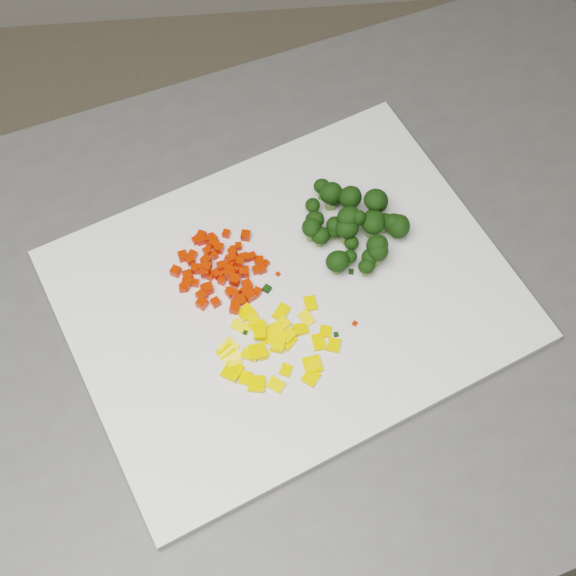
{
  "coord_description": "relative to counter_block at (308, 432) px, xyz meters",
  "views": [
    {
      "loc": [
        0.24,
        0.22,
        1.65
      ],
      "look_at": [
        0.27,
        0.6,
        0.92
      ],
      "focal_mm": 50.0,
      "sensor_mm": 36.0,
      "label": 1
    }
  ],
  "objects": [
    {
      "name": "broccoli_floret_15",
      "position": [
        0.0,
        0.08,
        0.48
      ],
      "size": [
        0.03,
        0.03,
        0.03
      ],
      "primitive_type": null,
      "color": "black",
      "rests_on": "broccoli_pile"
    },
    {
      "name": "stray_bit_10",
      "position": [
        0.01,
        -0.05,
        0.46
      ],
      "size": [
        0.0,
        0.0,
        0.0
      ],
      "primitive_type": "cube",
      "rotation": [
        0.0,
        0.0,
        1.67
      ],
      "color": "black",
      "rests_on": "cutting_board"
    },
    {
      "name": "carrot_cube_65",
      "position": [
        -0.09,
        0.03,
        0.47
      ],
      "size": [
        0.01,
        0.01,
        0.01
      ],
      "primitive_type": "cube",
      "rotation": [
        0.0,
        0.0,
        2.42
      ],
      "color": "red",
      "rests_on": "carrot_pile"
    },
    {
      "name": "carrot_cube_70",
      "position": [
        -0.11,
        -0.0,
        0.47
      ],
      "size": [
        0.01,
        0.01,
        0.01
      ],
      "primitive_type": "cube",
      "rotation": [
        0.0,
        0.0,
        2.05
      ],
      "color": "red",
      "rests_on": "carrot_pile"
    },
    {
      "name": "carrot_cube_45",
      "position": [
        -0.1,
        0.07,
        0.47
      ],
      "size": [
        0.01,
        0.01,
        0.01
      ],
      "primitive_type": "cube",
      "rotation": [
        0.0,
        0.0,
        1.01
      ],
      "color": "red",
      "rests_on": "carrot_pile"
    },
    {
      "name": "pepper_chunk_14",
      "position": [
        -0.1,
        -0.06,
        0.46
      ],
      "size": [
        0.02,
        0.02,
        0.01
      ],
      "primitive_type": "cube",
      "rotation": [
        -0.09,
        -0.14,
        2.3
      ],
      "color": "yellow",
      "rests_on": "pepper_pile"
    },
    {
      "name": "carrot_cube_41",
      "position": [
        -0.13,
        0.03,
        0.47
      ],
      "size": [
        0.01,
        0.01,
        0.01
      ],
      "primitive_type": "cube",
      "rotation": [
        0.0,
        0.0,
        0.28
      ],
      "color": "red",
      "rests_on": "carrot_pile"
    },
    {
      "name": "carrot_cube_11",
      "position": [
        -0.09,
        0.0,
        0.47
      ],
      "size": [
        0.01,
        0.01,
        0.01
      ],
      "primitive_type": "cube",
      "rotation": [
        0.0,
        0.0,
        0.96
      ],
      "color": "red",
      "rests_on": "carrot_pile"
    },
    {
      "name": "pepper_chunk_6",
      "position": [
        -0.04,
        -0.05,
        0.46
      ],
      "size": [
        0.02,
        0.02,
        0.01
      ],
      "primitive_type": "cube",
      "rotation": [
        -0.12,
        -0.02,
        0.82
      ],
      "color": "yellow",
      "rests_on": "pepper_pile"
    },
    {
      "name": "carrot_cube_67",
      "position": [
        -0.13,
        0.02,
        0.47
      ],
      "size": [
        0.01,
        0.01,
        0.01
      ],
      "primitive_type": "cube",
      "rotation": [
        0.0,
        0.0,
        2.02
      ],
      "color": "red",
      "rests_on": "carrot_pile"
    },
    {
      "name": "carrot_cube_79",
      "position": [
        -0.09,
        0.03,
        0.47
      ],
      "size": [
        0.01,
        0.01,
        0.01
      ],
      "primitive_type": "cube",
      "rotation": [
        0.0,
        0.0,
        2.31
      ],
      "color": "red",
      "rests_on": "carrot_pile"
    },
    {
      "name": "carrot_cube_34",
      "position": [
        -0.11,
        0.06,
        0.46
      ],
      "size": [
        0.01,
        0.01,
        0.01
      ],
      "primitive_type": "cube",
      "rotation": [
        0.0,
        0.0,
        2.75
      ],
      "color": "red",
      "rests_on": "carrot_pile"
    },
    {
      "name": "pepper_pile",
      "position": [
        -0.04,
        -0.06,
        0.47
      ],
      "size": [
        0.11,
        0.11,
        0.02
      ],
      "primitive_type": null,
      "color": "yellow",
      "rests_on": "cutting_board"
    },
    {
      "name": "broccoli_floret_22",
      "position": [
        0.02,
        0.06,
        0.47
      ],
      "size": [
        0.03,
        0.03,
        0.02
      ],
      "primitive_type": null,
      "color": "black",
      "rests_on": "broccoli_pile"
    },
    {
      "name": "pepper_chunk_13",
      "position": [
        -0.08,
        -0.07,
        0.46
      ],
      "size": [
        0.02,
        0.02,
        0.01
      ],
      "primitive_type": "cube",
      "rotation": [
        -0.03,
        -0.04,
        2.74
      ],
      "color": "yellow",
      "rests_on": "pepper_pile"
    },
    {
      "name": "carrot_cube_17",
      "position": [
        -0.08,
        -0.01,
        0.47
      ],
      "size": [
        0.01,
        0.01,
        0.01
      ],
      "primitive_type": "cube",
      "rotation": [
        0.0,
        0.0,
        0.29
      ],
      "color": "red",
      "rests_on": "carrot_pile"
    },
    {
      "name": "broccoli_floret_13",
      "position": [
        0.07,
        0.08,
        0.49
      ],
      "size": [
        0.03,
        0.03,
        0.04
      ],
      "primitive_type": null,
      "color": "black",
      "rests_on": "broccoli_pile"
    },
    {
      "name": "stray_bit_2",
      "position": [
        -0.09,
        -0.07,
        0.46
      ],
      "size": [
        0.0,
        0.0,
        0.0
      ],
      "primitive_type": "cube",
      "rotation": [
        0.0,
        0.0,
        1.68
      ],
      "color": "yellow",
      "rests_on": "cutting_board"
    },
    {
      "name": "carrot_cube_77",
      "position": [
        -0.13,
        0.03,
        0.47
      ],
      "size": [
        0.01,
        0.01,
        0.01
      ],
      "primitive_type": "cube",
      "rotation": [
        0.0,
        0.0,
        1.09
      ],
      "color": "red",
      "rests_on": "carrot_pile"
    },
    {
      "name": "carrot_cube_33",
      "position": [
        -0.11,
        0.01,
        0.47
      ],
      "size": [
        0.01,
        0.01,
        0.01
      ],
      "primitive_type": "cube",
      "rotation": [
        0.0,
        0.0,
        1.79
      ],
      "color": "red",
      "rests_on": "carrot_pile"
    },
    {
      "name": "broccoli_floret_24",
      "position": [
        0.04,
        0.03,
        0.47
      ],
      "size": [
        0.02,
        0.02,
        0.02
      ],
      "primitive_type": null,
      "color": "black",
      "rests_on": "broccoli_pile"
    },
    {
      "name": "carrot_cube_35",
      "position": [
        -0.09,
        -0.01,
        0.47
      ],
      "size": [
        0.01,
        0.01,
        0.01
      ],
      "primitive_type": "cube",
      "rotation": [
        0.0,
        0.0,
        2.98
      ],
      "color": "red",
      "rests_on": "carrot_pile"
    },
    {
      "name": "stray_bit_5",
      "position": [
        0.01,
        0.07,
        0.46
      ],
      "size": [
        0.01,
        0.01,
        0.0
      ],
      "primitive_type": "cube",
      "rotation": [
        0.0,
        0.0,
        2.41
      ],
      "color": "black",
      "rests_on": "cutting_board"
    },
    {
      "name": "stray_bit_7",
      "position": [
        0.04,
        0.02,
        0.46
      ],
      "size": [
        0.01,
        0.01,
        0.0
      ],
      "primitive_type": "cube",
      "rotation": [
        0.0,
        0.0,
        1.37
      ],
      "color": "black",
      "rests_on": "cutting_board"
    },
    {
      "name": "pepper_chunk_1",
      "position": [
        -0.02,
        -0.03,
        0.46
      ],
      "size": [
        0.02,
        0.02,
        0.01
      ],
      "primitive_type": "cube",
      "rotation": [
        -0.14,
        -0.12,
        2.09
      ],
      "color": "yellow",
      "rests_on": "pepper_pile"
    },
    {
      "name": "pepper_chunk_35",
      "position": [
        -0.09,
        -0.07,
        0.46
      ],
      "size": [
        0.03,
        0.03,
        0.01
      ],
      "primitive_type": "cube",
      "rotation": [
        0.12,
        -0.13,
        0.63
      ],
      "color": "yellow",
      "rests_on": "pepper_pile"
    },
    {
      "name": "broccoli_floret_1",
      "position": [
        0.04,
        0.1,
        0.48
      ],
      "size": [
        0.03,
        0.03,
        0.04
      ],
      "primitive_type": null,
      "color": "black",
      "rests_on": "broccoli_pile"
    },
    {
      "name": "carrot_cube_39",
      "position": [
        -0.13,
        0.04,
        0.47
      ],
      "size": [
        0.01,
        0.01,
        0.01
      ],
      "primitive_type": "cube",
      "rotation": [
        0.0,
        0.0,
        1.45
      ],
      "color": "red",
      "rests_on": "carrot_pile"
    },
    {
      "name": "broccoli_floret_17",
      "position": [
        0.08,
        0.07,
        0.47
      ],
      "size": [
        0.02,
        0.02,
        0.03
      ],
      "primitive_type": null,
      "color": "black",
      "rests_on": "broccoli_pile"
    },
    {
      "name": "pepper_chunk_20",
      "position": [
        -0.06,
        -0.05,
        0.46
      ],
      "size": [
        0.02,
        0.02,
        0.0
      ],
      "primitive_type": "cube",
      "rotation": [
        0.02,
        -0.05,
        1.07
      ],
      "color": "yellow",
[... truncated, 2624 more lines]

